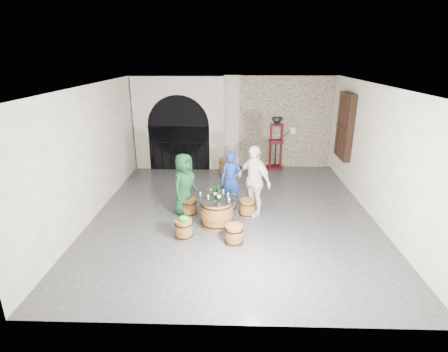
{
  "coord_description": "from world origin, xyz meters",
  "views": [
    {
      "loc": [
        0.01,
        -8.25,
        3.92
      ],
      "look_at": [
        -0.23,
        -0.15,
        1.05
      ],
      "focal_mm": 28.0,
      "sensor_mm": 36.0,
      "label": 1
    }
  ],
  "objects_px": {
    "person_blue": "(231,180)",
    "wine_bottle_right": "(218,192)",
    "barrel_stool_near_left": "(184,229)",
    "corking_press": "(276,139)",
    "barrel_stool_near_right": "(234,235)",
    "wine_bottle_left": "(215,192)",
    "barrel_stool_left": "(189,207)",
    "barrel_table": "(217,212)",
    "barrel_stool_right": "(247,208)",
    "side_barrel": "(226,168)",
    "person_green": "(184,184)",
    "person_white": "(254,181)",
    "barrel_stool_far": "(228,202)",
    "wine_bottle_center": "(219,195)"
  },
  "relations": [
    {
      "from": "barrel_stool_near_left",
      "to": "corking_press",
      "type": "xyz_separation_m",
      "value": [
        2.56,
        5.05,
        0.85
      ]
    },
    {
      "from": "side_barrel",
      "to": "wine_bottle_right",
      "type": "bearing_deg",
      "value": -91.72
    },
    {
      "from": "barrel_stool_right",
      "to": "wine_bottle_right",
      "type": "distance_m",
      "value": 1.08
    },
    {
      "from": "barrel_table",
      "to": "person_green",
      "type": "xyz_separation_m",
      "value": [
        -0.85,
        0.66,
        0.44
      ]
    },
    {
      "from": "barrel_stool_right",
      "to": "side_barrel",
      "type": "height_order",
      "value": "side_barrel"
    },
    {
      "from": "wine_bottle_center",
      "to": "corking_press",
      "type": "xyz_separation_m",
      "value": [
        1.8,
        4.57,
        0.21
      ]
    },
    {
      "from": "barrel_stool_left",
      "to": "corking_press",
      "type": "bearing_deg",
      "value": 56.15
    },
    {
      "from": "barrel_stool_near_left",
      "to": "wine_bottle_left",
      "type": "relative_size",
      "value": 1.35
    },
    {
      "from": "barrel_stool_near_right",
      "to": "person_blue",
      "type": "relative_size",
      "value": 0.29
    },
    {
      "from": "person_green",
      "to": "person_white",
      "type": "xyz_separation_m",
      "value": [
        1.74,
        0.01,
        0.11
      ]
    },
    {
      "from": "barrel_stool_near_right",
      "to": "person_green",
      "type": "relative_size",
      "value": 0.27
    },
    {
      "from": "barrel_stool_near_right",
      "to": "wine_bottle_left",
      "type": "distance_m",
      "value": 1.17
    },
    {
      "from": "barrel_stool_far",
      "to": "person_green",
      "type": "relative_size",
      "value": 0.27
    },
    {
      "from": "barrel_stool_left",
      "to": "barrel_stool_near_right",
      "type": "bearing_deg",
      "value": -50.63
    },
    {
      "from": "person_white",
      "to": "corking_press",
      "type": "bearing_deg",
      "value": 122.37
    },
    {
      "from": "barrel_stool_far",
      "to": "person_white",
      "type": "relative_size",
      "value": 0.24
    },
    {
      "from": "barrel_stool_left",
      "to": "wine_bottle_right",
      "type": "bearing_deg",
      "value": -33.84
    },
    {
      "from": "person_white",
      "to": "wine_bottle_left",
      "type": "height_order",
      "value": "person_white"
    },
    {
      "from": "barrel_stool_right",
      "to": "barrel_stool_near_left",
      "type": "distance_m",
      "value": 1.86
    },
    {
      "from": "wine_bottle_center",
      "to": "barrel_stool_near_left",
      "type": "bearing_deg",
      "value": -148.14
    },
    {
      "from": "barrel_stool_left",
      "to": "barrel_stool_near_left",
      "type": "bearing_deg",
      "value": -88.54
    },
    {
      "from": "barrel_stool_near_left",
      "to": "corking_press",
      "type": "distance_m",
      "value": 5.72
    },
    {
      "from": "barrel_stool_right",
      "to": "person_white",
      "type": "distance_m",
      "value": 0.72
    },
    {
      "from": "barrel_stool_far",
      "to": "barrel_stool_near_left",
      "type": "height_order",
      "value": "same"
    },
    {
      "from": "person_blue",
      "to": "wine_bottle_right",
      "type": "height_order",
      "value": "person_blue"
    },
    {
      "from": "wine_bottle_center",
      "to": "wine_bottle_right",
      "type": "distance_m",
      "value": 0.19
    },
    {
      "from": "person_green",
      "to": "person_blue",
      "type": "distance_m",
      "value": 1.25
    },
    {
      "from": "barrel_stool_near_left",
      "to": "wine_bottle_right",
      "type": "bearing_deg",
      "value": 42.18
    },
    {
      "from": "person_blue",
      "to": "wine_bottle_right",
      "type": "relative_size",
      "value": 4.72
    },
    {
      "from": "barrel_stool_near_left",
      "to": "person_blue",
      "type": "relative_size",
      "value": 0.29
    },
    {
      "from": "barrel_stool_far",
      "to": "person_green",
      "type": "xyz_separation_m",
      "value": [
        -1.11,
        -0.23,
        0.58
      ]
    },
    {
      "from": "barrel_stool_left",
      "to": "person_blue",
      "type": "relative_size",
      "value": 0.29
    },
    {
      "from": "wine_bottle_left",
      "to": "wine_bottle_center",
      "type": "distance_m",
      "value": 0.19
    },
    {
      "from": "barrel_table",
      "to": "corking_press",
      "type": "xyz_separation_m",
      "value": [
        1.86,
        4.44,
        0.71
      ]
    },
    {
      "from": "barrel_stool_right",
      "to": "person_blue",
      "type": "bearing_deg",
      "value": 127.34
    },
    {
      "from": "wine_bottle_left",
      "to": "side_barrel",
      "type": "bearing_deg",
      "value": 87.31
    },
    {
      "from": "wine_bottle_left",
      "to": "wine_bottle_right",
      "type": "xyz_separation_m",
      "value": [
        0.06,
        0.02,
        0.0
      ]
    },
    {
      "from": "barrel_stool_far",
      "to": "corking_press",
      "type": "xyz_separation_m",
      "value": [
        1.6,
        3.54,
        0.85
      ]
    },
    {
      "from": "barrel_stool_near_right",
      "to": "barrel_stool_right",
      "type": "bearing_deg",
      "value": 76.7
    },
    {
      "from": "barrel_stool_left",
      "to": "wine_bottle_center",
      "type": "distance_m",
      "value": 1.24
    },
    {
      "from": "barrel_stool_far",
      "to": "corking_press",
      "type": "relative_size",
      "value": 0.24
    },
    {
      "from": "barrel_stool_left",
      "to": "wine_bottle_center",
      "type": "height_order",
      "value": "wine_bottle_center"
    },
    {
      "from": "barrel_stool_near_right",
      "to": "wine_bottle_right",
      "type": "relative_size",
      "value": 1.35
    },
    {
      "from": "barrel_table",
      "to": "wine_bottle_left",
      "type": "distance_m",
      "value": 0.5
    },
    {
      "from": "barrel_stool_right",
      "to": "person_green",
      "type": "xyz_separation_m",
      "value": [
        -1.59,
        0.1,
        0.58
      ]
    },
    {
      "from": "person_blue",
      "to": "wine_bottle_right",
      "type": "distance_m",
      "value": 1.1
    },
    {
      "from": "barrel_stool_left",
      "to": "side_barrel",
      "type": "distance_m",
      "value": 3.07
    },
    {
      "from": "barrel_stool_left",
      "to": "wine_bottle_left",
      "type": "height_order",
      "value": "wine_bottle_left"
    },
    {
      "from": "barrel_stool_left",
      "to": "corking_press",
      "type": "distance_m",
      "value": 4.73
    },
    {
      "from": "barrel_stool_near_left",
      "to": "side_barrel",
      "type": "bearing_deg",
      "value": 78.5
    }
  ]
}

